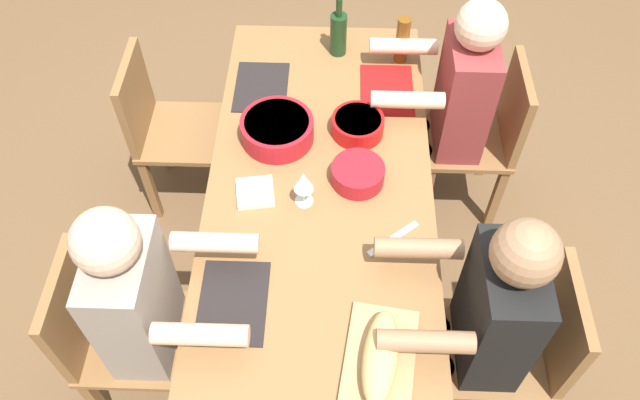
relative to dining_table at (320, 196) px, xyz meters
The scene contains 22 objects.
ground_plane 0.66m from the dining_table, ahead, with size 8.00×8.00×0.00m, color brown.
dining_table is the anchor object (origin of this frame).
chair_far_left 0.94m from the dining_table, 125.02° to the left, with size 0.40×0.40×0.85m.
diner_far_left 0.78m from the dining_table, 132.77° to the left, with size 0.41×0.53×1.20m.
chair_far_right 0.94m from the dining_table, 54.98° to the left, with size 0.40×0.40×0.85m.
diner_far_right 0.78m from the dining_table, 47.23° to the left, with size 0.41×0.53×1.20m.
chair_near_left 0.94m from the dining_table, 125.02° to the right, with size 0.40×0.40×0.85m.
chair_near_right 0.94m from the dining_table, 54.98° to the right, with size 0.40×0.40×0.85m.
diner_near_right 0.78m from the dining_table, 47.23° to the right, with size 0.41×0.53×1.20m.
serving_bowl_salad 0.19m from the dining_table, 96.19° to the left, with size 0.21×0.21×0.08m.
serving_bowl_greens 0.32m from the dining_table, 141.82° to the right, with size 0.30×0.30×0.10m.
serving_bowl_fruit 0.34m from the dining_table, 152.11° to the left, with size 0.22×0.22×0.08m.
cutting_board 0.77m from the dining_table, 15.91° to the left, with size 0.40×0.22×0.02m, color tan.
bread_loaf 0.78m from the dining_table, 15.91° to the left, with size 0.32×0.11×0.09m, color tan.
wine_bottle 0.81m from the dining_table, behind, with size 0.08×0.08×0.29m.
beer_bottle 0.84m from the dining_table, 155.23° to the left, with size 0.06×0.06×0.22m, color brown.
wine_glass 0.23m from the dining_table, 31.42° to the right, with size 0.08×0.08×0.17m.
placemat_far_left 0.60m from the dining_table, 152.54° to the left, with size 0.32×0.23×0.01m, color maroon.
placemat_near_left 0.60m from the dining_table, 152.54° to the right, with size 0.32×0.23×0.01m, color black.
placemat_near_right 0.60m from the dining_table, 27.46° to the right, with size 0.32×0.23×0.01m, color black.
carving_knife 0.38m from the dining_table, 46.84° to the left, with size 0.23×0.02×0.01m, color silver.
napkin_stack 0.27m from the dining_table, 74.89° to the right, with size 0.14×0.14×0.02m, color white.
Camera 1 is at (1.54, 0.05, 2.64)m, focal length 35.40 mm.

